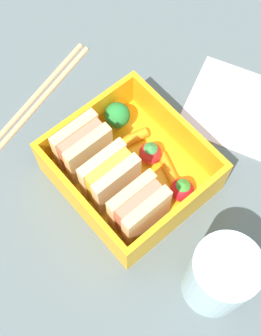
{
  "coord_description": "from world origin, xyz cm",
  "views": [
    {
      "loc": [
        -15.73,
        13.52,
        48.28
      ],
      "look_at": [
        0.0,
        0.0,
        2.7
      ],
      "focal_mm": 50.0,
      "sensor_mm": 36.0,
      "label": 1
    }
  ],
  "objects_px": {
    "sandwich_left": "(139,209)",
    "strawberry_left": "(182,190)",
    "broccoli_floret": "(117,116)",
    "carrot_stick_far_left": "(169,171)",
    "chopstick_pair": "(34,101)",
    "folded_napkin": "(252,113)",
    "sandwich_center": "(83,148)",
    "drinking_glass": "(219,277)",
    "sandwich_center_left": "(110,177)",
    "carrot_stick_left": "(130,140)",
    "strawberry_far_left": "(149,152)"
  },
  "relations": [
    {
      "from": "sandwich_center",
      "to": "carrot_stick_left",
      "type": "xyz_separation_m",
      "value": [
        -0.01,
        -0.05,
        -0.03
      ]
    },
    {
      "from": "drinking_glass",
      "to": "folded_napkin",
      "type": "bearing_deg",
      "value": -57.82
    },
    {
      "from": "strawberry_far_left",
      "to": "broccoli_floret",
      "type": "xyz_separation_m",
      "value": [
        0.05,
        0.0,
        0.01
      ]
    },
    {
      "from": "drinking_glass",
      "to": "folded_napkin",
      "type": "height_order",
      "value": "drinking_glass"
    },
    {
      "from": "sandwich_center",
      "to": "chopstick_pair",
      "type": "distance_m",
      "value": 0.11
    },
    {
      "from": "folded_napkin",
      "to": "chopstick_pair",
      "type": "bearing_deg",
      "value": 45.82
    },
    {
      "from": "chopstick_pair",
      "to": "sandwich_center_left",
      "type": "bearing_deg",
      "value": 178.18
    },
    {
      "from": "sandwich_center_left",
      "to": "sandwich_center",
      "type": "xyz_separation_m",
      "value": [
        0.04,
        0.0,
        0.0
      ]
    },
    {
      "from": "carrot_stick_far_left",
      "to": "broccoli_floret",
      "type": "bearing_deg",
      "value": 3.21
    },
    {
      "from": "carrot_stick_left",
      "to": "sandwich_center_left",
      "type": "bearing_deg",
      "value": 119.94
    },
    {
      "from": "carrot_stick_left",
      "to": "sandwich_center",
      "type": "bearing_deg",
      "value": 74.54
    },
    {
      "from": "sandwich_center_left",
      "to": "strawberry_left",
      "type": "relative_size",
      "value": 1.99
    },
    {
      "from": "chopstick_pair",
      "to": "drinking_glass",
      "type": "distance_m",
      "value": 0.3
    },
    {
      "from": "broccoli_floret",
      "to": "carrot_stick_far_left",
      "type": "bearing_deg",
      "value": -176.79
    },
    {
      "from": "sandwich_center",
      "to": "strawberry_left",
      "type": "distance_m",
      "value": 0.11
    },
    {
      "from": "folded_napkin",
      "to": "sandwich_left",
      "type": "bearing_deg",
      "value": 94.11
    },
    {
      "from": "strawberry_far_left",
      "to": "folded_napkin",
      "type": "height_order",
      "value": "strawberry_far_left"
    },
    {
      "from": "sandwich_left",
      "to": "carrot_stick_left",
      "type": "relative_size",
      "value": 1.48
    },
    {
      "from": "drinking_glass",
      "to": "sandwich_center",
      "type": "bearing_deg",
      "value": 3.53
    },
    {
      "from": "carrot_stick_far_left",
      "to": "broccoli_floret",
      "type": "height_order",
      "value": "broccoli_floret"
    },
    {
      "from": "sandwich_center",
      "to": "drinking_glass",
      "type": "distance_m",
      "value": 0.19
    },
    {
      "from": "sandwich_center",
      "to": "carrot_stick_far_left",
      "type": "distance_m",
      "value": 0.1
    },
    {
      "from": "carrot_stick_left",
      "to": "drinking_glass",
      "type": "relative_size",
      "value": 0.44
    },
    {
      "from": "carrot_stick_far_left",
      "to": "carrot_stick_left",
      "type": "height_order",
      "value": "carrot_stick_left"
    },
    {
      "from": "strawberry_left",
      "to": "sandwich_center",
      "type": "bearing_deg",
      "value": 28.16
    },
    {
      "from": "chopstick_pair",
      "to": "folded_napkin",
      "type": "bearing_deg",
      "value": -134.18
    },
    {
      "from": "sandwich_center",
      "to": "strawberry_left",
      "type": "xyz_separation_m",
      "value": [
        -0.1,
        -0.05,
        -0.02
      ]
    },
    {
      "from": "strawberry_left",
      "to": "carrot_stick_left",
      "type": "relative_size",
      "value": 0.74
    },
    {
      "from": "sandwich_center",
      "to": "broccoli_floret",
      "type": "distance_m",
      "value": 0.06
    },
    {
      "from": "carrot_stick_left",
      "to": "broccoli_floret",
      "type": "bearing_deg",
      "value": -7.39
    },
    {
      "from": "carrot_stick_far_left",
      "to": "folded_napkin",
      "type": "distance_m",
      "value": 0.13
    },
    {
      "from": "drinking_glass",
      "to": "strawberry_left",
      "type": "bearing_deg",
      "value": -24.36
    },
    {
      "from": "sandwich_center_left",
      "to": "folded_napkin",
      "type": "height_order",
      "value": "sandwich_center_left"
    },
    {
      "from": "chopstick_pair",
      "to": "carrot_stick_far_left",
      "type": "bearing_deg",
      "value": -162.71
    },
    {
      "from": "sandwich_center_left",
      "to": "carrot_stick_far_left",
      "type": "xyz_separation_m",
      "value": [
        -0.03,
        -0.06,
        -0.03
      ]
    },
    {
      "from": "sandwich_left",
      "to": "carrot_stick_far_left",
      "type": "xyz_separation_m",
      "value": [
        0.02,
        -0.06,
        -0.03
      ]
    },
    {
      "from": "sandwich_left",
      "to": "broccoli_floret",
      "type": "distance_m",
      "value": 0.11
    },
    {
      "from": "carrot_stick_left",
      "to": "chopstick_pair",
      "type": "bearing_deg",
      "value": 21.5
    },
    {
      "from": "strawberry_left",
      "to": "broccoli_floret",
      "type": "height_order",
      "value": "broccoli_floret"
    },
    {
      "from": "carrot_stick_left",
      "to": "broccoli_floret",
      "type": "xyz_separation_m",
      "value": [
        0.02,
        -0.0,
        0.02
      ]
    },
    {
      "from": "sandwich_left",
      "to": "strawberry_left",
      "type": "xyz_separation_m",
      "value": [
        -0.01,
        -0.05,
        -0.02
      ]
    },
    {
      "from": "strawberry_left",
      "to": "drinking_glass",
      "type": "height_order",
      "value": "drinking_glass"
    },
    {
      "from": "drinking_glass",
      "to": "carrot_stick_far_left",
      "type": "bearing_deg",
      "value": -22.5
    },
    {
      "from": "folded_napkin",
      "to": "carrot_stick_far_left",
      "type": "bearing_deg",
      "value": 88.33
    },
    {
      "from": "strawberry_left",
      "to": "drinking_glass",
      "type": "distance_m",
      "value": 0.1
    },
    {
      "from": "sandwich_left",
      "to": "carrot_stick_left",
      "type": "height_order",
      "value": "sandwich_left"
    },
    {
      "from": "chopstick_pair",
      "to": "drinking_glass",
      "type": "relative_size",
      "value": 2.08
    },
    {
      "from": "strawberry_left",
      "to": "carrot_stick_left",
      "type": "bearing_deg",
      "value": 0.19
    },
    {
      "from": "sandwich_left",
      "to": "strawberry_far_left",
      "type": "bearing_deg",
      "value": -50.25
    },
    {
      "from": "sandwich_center",
      "to": "chopstick_pair",
      "type": "xyz_separation_m",
      "value": [
        0.11,
        -0.0,
        -0.04
      ]
    }
  ]
}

